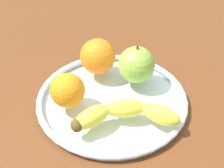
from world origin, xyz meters
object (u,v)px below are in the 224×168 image
orange_back_left (98,56)px  apple (136,65)px  banana (124,114)px  orange_back_right (68,90)px  fruit_bowl (112,99)px

orange_back_left → apple: bearing=155.1°
banana → orange_back_right: (9.99, -5.25, 1.58)cm
apple → orange_back_right: apple is taller
orange_back_left → banana: bearing=104.7°
orange_back_right → orange_back_left: 11.62cm
banana → apple: 12.38cm
apple → orange_back_left: bearing=-24.9°
orange_back_left → fruit_bowl: bearing=105.6°
banana → orange_back_left: (3.98, -15.20, 2.06)cm
banana → apple: apple is taller
fruit_bowl → banana: size_ratio=1.47×
apple → orange_back_left: size_ratio=1.11×
orange_back_right → orange_back_left: bearing=-121.1°
fruit_bowl → apple: size_ratio=3.57×
banana → apple: bearing=-106.5°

